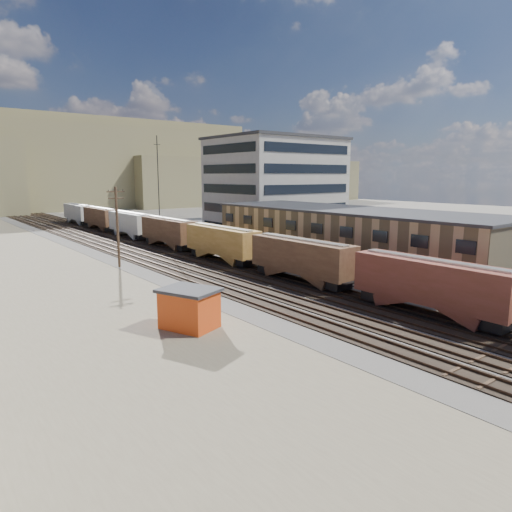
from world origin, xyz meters
TOP-DOWN VIEW (x-y plane):
  - ground at (0.00, 0.00)m, footprint 300.00×300.00m
  - ballast_bed at (0.00, 50.00)m, footprint 18.00×200.00m
  - dirt_yard at (-20.00, 40.00)m, footprint 24.00×180.00m
  - asphalt_lot at (22.00, 35.00)m, footprint 26.00×120.00m
  - rail_tracks at (-0.55, 50.00)m, footprint 11.40×200.00m
  - freight_train at (3.80, 44.94)m, footprint 3.00×119.74m
  - warehouse at (14.98, 25.00)m, footprint 12.40×40.40m
  - office_tower at (27.95, 54.95)m, footprint 22.60×18.60m
  - utility_pole_north at (-8.50, 42.00)m, footprint 2.20×0.32m
  - radio_mast at (6.00, 60.00)m, footprint 1.20×0.16m
  - hills_north at (0.17, 167.92)m, footprint 265.00×80.00m
  - maintenance_shed at (-13.16, 16.38)m, footprint 4.54×5.07m
  - parked_car_blue at (27.79, 42.94)m, footprint 4.65×5.16m
  - parked_car_far at (30.22, 60.08)m, footprint 2.32×4.41m

SIDE VIEW (x-z plane):
  - ground at x=0.00m, z-range 0.00..0.00m
  - dirt_yard at x=-20.00m, z-range 0.00..0.03m
  - asphalt_lot at x=22.00m, z-range 0.00..0.04m
  - ballast_bed at x=0.00m, z-range 0.00..0.06m
  - rail_tracks at x=-0.55m, z-range -0.01..0.23m
  - parked_car_blue at x=27.79m, z-range 0.00..1.33m
  - parked_car_far at x=30.22m, z-range 0.00..1.43m
  - maintenance_shed at x=-13.16m, z-range 0.04..3.09m
  - freight_train at x=3.80m, z-range 0.56..5.02m
  - warehouse at x=14.98m, z-range 0.03..7.28m
  - utility_pole_north at x=-8.50m, z-range 0.30..10.30m
  - radio_mast at x=6.00m, z-range 0.12..18.12m
  - office_tower at x=27.95m, z-range 0.04..18.49m
  - hills_north at x=0.17m, z-range -1.90..30.10m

